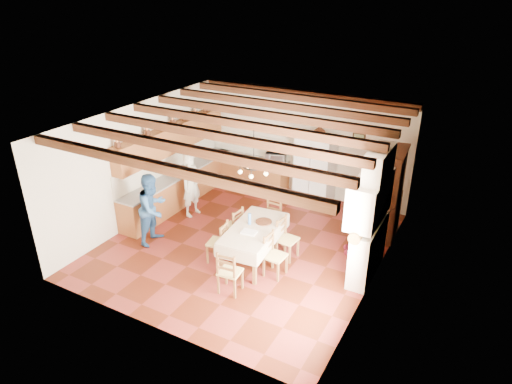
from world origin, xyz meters
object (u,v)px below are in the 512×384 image
at_px(chair_right_near, 275,255).
at_px(chair_left_near, 217,242).
at_px(person_woman_red, 355,221).
at_px(dining_table, 254,231).
at_px(chair_end_far, 270,217).
at_px(chair_right_far, 288,239).
at_px(hutch, 390,193).
at_px(chair_end_near, 230,271).
at_px(chair_left_far, 232,226).
at_px(microwave, 276,157).
at_px(person_man, 191,185).
at_px(person_woman_blue, 153,209).
at_px(refrigerator, 315,170).

bearing_deg(chair_right_near, chair_left_near, 98.84).
bearing_deg(person_woman_red, chair_right_near, -57.06).
bearing_deg(chair_left_near, dining_table, 111.71).
xyz_separation_m(dining_table, chair_end_far, (-0.17, 1.12, -0.25)).
distance_m(dining_table, chair_right_near, 0.77).
height_order(chair_right_near, chair_right_far, same).
height_order(hutch, chair_end_near, hutch).
distance_m(chair_left_far, chair_end_near, 1.78).
distance_m(hutch, chair_left_near, 4.22).
relative_size(chair_left_near, person_woman_red, 0.61).
xyz_separation_m(chair_right_near, microwave, (-1.86, 3.73, 0.58)).
bearing_deg(hutch, chair_right_near, -124.05).
bearing_deg(microwave, chair_left_far, -100.11).
bearing_deg(chair_left_far, chair_left_near, 10.37).
bearing_deg(chair_right_near, microwave, 30.17).
bearing_deg(chair_end_far, person_man, -175.51).
xyz_separation_m(chair_right_near, chair_right_far, (-0.06, 0.72, 0.00)).
distance_m(chair_end_near, person_man, 3.50).
relative_size(chair_right_far, microwave, 1.71).
xyz_separation_m(chair_end_far, person_woman_blue, (-2.27, -1.55, 0.38)).
height_order(hutch, chair_left_far, hutch).
bearing_deg(chair_right_far, person_woman_red, -45.70).
relative_size(chair_left_far, person_man, 0.56).
distance_m(person_woman_red, microwave, 3.65).
height_order(refrigerator, person_woman_red, refrigerator).
height_order(hutch, person_man, hutch).
distance_m(hutch, microwave, 3.57).
height_order(chair_end_near, person_woman_blue, person_woman_blue).
bearing_deg(chair_end_near, person_man, -46.93).
xyz_separation_m(chair_left_near, chair_end_near, (0.82, -0.80, 0.00)).
xyz_separation_m(dining_table, person_woman_red, (1.81, 1.36, 0.06)).
height_order(hutch, dining_table, hutch).
distance_m(dining_table, chair_left_near, 0.84).
distance_m(chair_end_near, microwave, 4.87).
relative_size(refrigerator, dining_table, 0.99).
height_order(chair_right_far, person_woman_blue, person_woman_blue).
distance_m(chair_right_near, microwave, 4.21).
relative_size(refrigerator, person_woman_red, 1.21).
xyz_separation_m(refrigerator, person_woman_blue, (-2.51, -3.73, -0.10)).
bearing_deg(hutch, person_woman_red, -115.90).
bearing_deg(chair_left_near, refrigerator, 158.99).
distance_m(chair_left_far, person_man, 1.91).
bearing_deg(microwave, chair_end_far, -84.20).
bearing_deg(person_woman_red, microwave, -147.15).
relative_size(dining_table, person_woman_red, 1.22).
distance_m(hutch, dining_table, 3.43).
distance_m(person_woman_blue, person_woman_red, 4.61).
relative_size(chair_left_far, person_woman_red, 0.61).
relative_size(hutch, person_man, 1.28).
distance_m(chair_end_far, person_man, 2.32).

